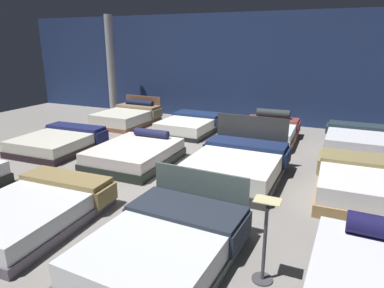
% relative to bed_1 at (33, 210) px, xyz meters
% --- Properties ---
extents(ground_plane, '(18.00, 18.00, 0.02)m').
position_rel_bed_1_xyz_m(ground_plane, '(1.11, 2.93, -0.22)').
color(ground_plane, gray).
extents(showroom_back_wall, '(18.00, 0.06, 3.50)m').
position_rel_bed_1_xyz_m(showroom_back_wall, '(1.11, 7.90, 1.54)').
color(showroom_back_wall, navy).
rests_on(showroom_back_wall, ground_plane).
extents(bed_1, '(1.66, 2.19, 0.48)m').
position_rel_bed_1_xyz_m(bed_1, '(0.00, 0.00, 0.00)').
color(bed_1, '#574F5C').
rests_on(bed_1, ground_plane).
extents(bed_2, '(1.67, 2.19, 0.87)m').
position_rel_bed_1_xyz_m(bed_2, '(2.24, -0.01, 0.02)').
color(bed_2, '#4B5B56').
rests_on(bed_2, ground_plane).
extents(bed_4, '(1.73, 2.01, 0.48)m').
position_rel_bed_1_xyz_m(bed_4, '(-2.34, 2.89, -0.00)').
color(bed_4, black).
rests_on(bed_4, ground_plane).
extents(bed_5, '(1.60, 2.01, 0.61)m').
position_rel_bed_1_xyz_m(bed_5, '(-0.05, 2.82, 0.01)').
color(bed_5, black).
rests_on(bed_5, ground_plane).
extents(bed_6, '(1.76, 2.15, 1.08)m').
position_rel_bed_1_xyz_m(bed_6, '(2.27, 2.90, 0.07)').
color(bed_6, '#2F3030').
rests_on(bed_6, ground_plane).
extents(bed_7, '(1.67, 2.06, 0.57)m').
position_rel_bed_1_xyz_m(bed_7, '(4.55, 2.92, 0.05)').
color(bed_7, olive).
rests_on(bed_7, ground_plane).
extents(bed_8, '(1.61, 2.09, 0.80)m').
position_rel_bed_1_xyz_m(bed_8, '(-2.34, 5.92, 0.04)').
color(bed_8, brown).
rests_on(bed_8, ground_plane).
extents(bed_9, '(1.55, 2.02, 0.48)m').
position_rel_bed_1_xyz_m(bed_9, '(-0.07, 5.83, 0.01)').
color(bed_9, black).
rests_on(bed_9, ground_plane).
extents(bed_10, '(1.53, 2.01, 0.75)m').
position_rel_bed_1_xyz_m(bed_10, '(2.26, 5.85, 0.04)').
color(bed_10, '#946C45').
rests_on(bed_10, ground_plane).
extents(bed_11, '(1.74, 1.98, 0.54)m').
position_rel_bed_1_xyz_m(bed_11, '(4.55, 5.82, 0.03)').
color(bed_11, black).
rests_on(bed_11, ground_plane).
extents(price_sign, '(0.28, 0.24, 1.01)m').
position_rel_bed_1_xyz_m(price_sign, '(3.41, 0.11, 0.18)').
color(price_sign, '#3F3F44').
rests_on(price_sign, ground_plane).
extents(support_pillar, '(0.29, 0.29, 3.50)m').
position_rel_bed_1_xyz_m(support_pillar, '(-3.70, 7.02, 1.54)').
color(support_pillar, '#99999E').
rests_on(support_pillar, ground_plane).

